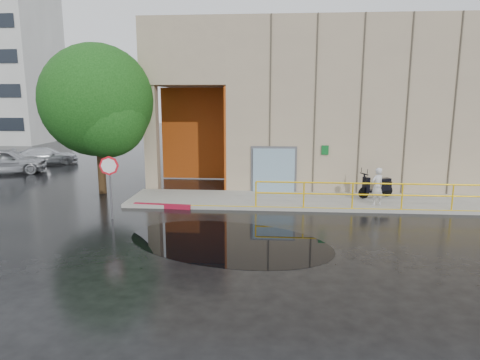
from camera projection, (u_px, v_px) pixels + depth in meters
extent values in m
plane|color=black|center=(267.00, 235.00, 14.07)|extent=(120.00, 120.00, 0.00)
cube|color=gray|center=(363.00, 202.00, 18.15)|extent=(20.00, 3.00, 0.15)
cube|color=tan|center=(380.00, 105.00, 23.61)|extent=(16.00, 10.00, 8.00)
cube|color=tan|center=(200.00, 60.00, 23.90)|extent=(4.00, 10.00, 3.00)
cube|color=tan|center=(152.00, 139.00, 20.28)|extent=(0.60, 0.60, 5.00)
cube|color=#AC430F|center=(197.00, 134.00, 23.19)|extent=(3.80, 0.15, 4.90)
cube|color=#AC430F|center=(229.00, 137.00, 21.33)|extent=(0.10, 3.50, 4.90)
cube|color=#809AAE|center=(274.00, 170.00, 19.59)|extent=(1.90, 0.10, 2.00)
cube|color=slate|center=(274.00, 170.00, 19.67)|extent=(2.10, 0.06, 2.20)
cube|color=#0C5A20|center=(325.00, 150.00, 19.29)|extent=(0.32, 0.04, 0.42)
cylinder|color=yellow|center=(378.00, 184.00, 16.61)|extent=(9.50, 0.06, 0.06)
cylinder|color=yellow|center=(377.00, 195.00, 16.70)|extent=(9.50, 0.06, 0.06)
imported|color=silver|center=(377.00, 187.00, 17.17)|extent=(0.67, 0.59, 1.54)
cylinder|color=black|center=(364.00, 193.00, 18.45)|extent=(0.49, 0.28, 0.49)
cylinder|color=black|center=(387.00, 191.00, 18.84)|extent=(0.49, 0.28, 0.49)
cylinder|color=slate|center=(111.00, 192.00, 15.72)|extent=(0.07, 0.07, 2.06)
cylinder|color=red|center=(109.00, 166.00, 15.50)|extent=(0.71, 0.14, 0.71)
cylinder|color=white|center=(109.00, 166.00, 15.47)|extent=(0.56, 0.09, 0.56)
cube|color=maroon|center=(162.00, 206.00, 17.42)|extent=(2.41, 0.41, 0.18)
cube|color=black|center=(228.00, 242.00, 13.39)|extent=(7.62, 6.00, 0.01)
imported|color=#A5A7AD|center=(6.00, 161.00, 25.12)|extent=(4.77, 3.26, 1.51)
imported|color=silver|center=(46.00, 156.00, 28.54)|extent=(4.34, 3.34, 1.17)
cylinder|color=#312110|center=(101.00, 164.00, 19.90)|extent=(0.36, 0.36, 2.79)
sphere|color=#1A5418|center=(97.00, 100.00, 19.34)|extent=(5.06, 5.06, 5.06)
sphere|color=#1A5418|center=(107.00, 118.00, 18.98)|extent=(3.54, 3.54, 3.54)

